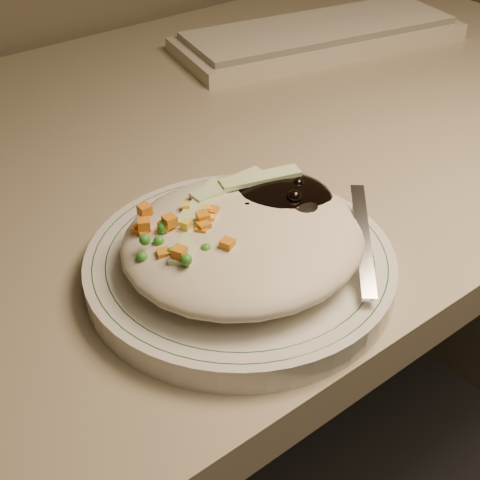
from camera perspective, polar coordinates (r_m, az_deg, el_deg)
desk at (r=0.83m, az=-6.64°, el=-4.50°), size 1.40×0.70×0.74m
plate at (r=0.53m, az=0.00°, el=-2.25°), size 0.25×0.25×0.02m
plate_rim at (r=0.53m, az=0.00°, el=-1.40°), size 0.23×0.23×0.00m
meal at (r=0.51m, az=0.43°, el=0.64°), size 0.21×0.19×0.05m
keyboard at (r=1.00m, az=6.80°, el=16.96°), size 0.43×0.23×0.03m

